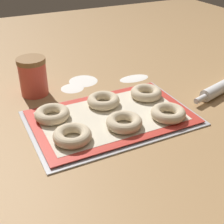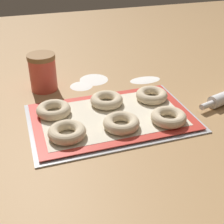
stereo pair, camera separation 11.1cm
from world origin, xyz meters
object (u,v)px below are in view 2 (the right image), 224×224
bagel_front_right (169,117)px  bagel_back_left (54,110)px  bagel_front_center (121,123)px  bagel_front_left (67,132)px  bagel_back_right (152,95)px  bagel_back_center (107,100)px  flour_canister (43,72)px  baking_tray (112,118)px

bagel_front_right → bagel_back_left: bearing=154.8°
bagel_front_center → bagel_front_left: bearing=179.2°
bagel_front_center → bagel_back_right: size_ratio=1.00×
bagel_back_center → bagel_back_right: size_ratio=1.00×
bagel_front_right → bagel_back_right: size_ratio=1.00×
bagel_front_left → bagel_front_center: same height
bagel_front_right → bagel_back_left: (-0.31, 0.14, 0.00)m
bagel_front_center → bagel_back_left: bearing=142.0°
bagel_front_left → bagel_front_center: bearing=-0.8°
bagel_back_center → bagel_back_right: (0.15, -0.01, 0.00)m
bagel_back_center → bagel_front_right: bearing=-47.9°
flour_canister → bagel_back_right: bearing=-32.7°
baking_tray → bagel_front_left: (-0.15, -0.06, 0.02)m
bagel_back_center → bagel_back_left: bearing=-177.1°
flour_canister → bagel_back_left: bearing=-89.5°
bagel_back_left → bagel_back_center: bearing=2.9°
bagel_front_right → flour_canister: flour_canister is taller
bagel_front_right → bagel_front_left: bearing=177.0°
baking_tray → bagel_back_left: bearing=157.6°
bagel_back_left → flour_canister: 0.20m
bagel_front_right → bagel_back_left: same height
bagel_front_left → bagel_back_center: same height
bagel_back_right → bagel_front_right: bearing=-94.2°
bagel_front_left → flour_canister: (-0.02, 0.33, 0.04)m
bagel_front_center → bagel_back_right: 0.20m
bagel_front_left → bagel_front_right: same height
flour_canister → baking_tray: bearing=-58.5°
bagel_back_right → flour_canister: flour_canister is taller
bagel_front_left → bagel_back_right: same height
baking_tray → bagel_back_right: bagel_back_right is taller
bagel_front_right → bagel_back_center: same height
bagel_front_right → bagel_back_left: 0.34m
bagel_back_right → flour_canister: bearing=147.3°
baking_tray → bagel_back_left: bagel_back_left is taller
bagel_front_center → bagel_back_left: same height
baking_tray → bagel_back_left: size_ratio=4.74×
baking_tray → bagel_front_center: bagel_front_center is taller
baking_tray → bagel_front_right: 0.17m
bagel_front_center → bagel_back_center: size_ratio=1.00×
bagel_back_center → flour_canister: 0.26m
bagel_front_right → bagel_back_right: bearing=85.8°
bagel_front_center → bagel_back_right: same height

